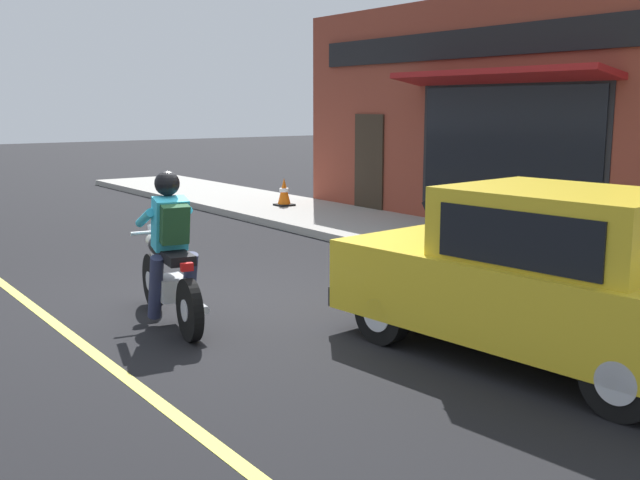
{
  "coord_description": "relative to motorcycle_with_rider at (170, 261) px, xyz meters",
  "views": [
    {
      "loc": [
        -4.02,
        -7.4,
        2.28
      ],
      "look_at": [
        0.32,
        -1.44,
        0.95
      ],
      "focal_mm": 42.0,
      "sensor_mm": 36.0,
      "label": 1
    }
  ],
  "objects": [
    {
      "name": "storefront_building",
      "position": [
        7.07,
        2.42,
        1.43
      ],
      "size": [
        1.25,
        9.04,
        4.2
      ],
      "color": "brown",
      "rests_on": "ground"
    },
    {
      "name": "motorcycle_with_rider",
      "position": [
        0.0,
        0.0,
        0.0
      ],
      "size": [
        0.65,
        2.01,
        1.62
      ],
      "color": "black",
      "rests_on": "ground"
    },
    {
      "name": "ground_plane",
      "position": [
        0.78,
        0.27,
        -0.68
      ],
      "size": [
        80.0,
        80.0,
        0.0
      ],
      "primitive_type": "plane",
      "color": "black"
    },
    {
      "name": "traffic_cone",
      "position": [
        5.58,
        6.31,
        -0.25
      ],
      "size": [
        0.36,
        0.36,
        0.6
      ],
      "color": "black",
      "rests_on": "sidewalk_curb"
    },
    {
      "name": "sidewalk_curb",
      "position": [
        5.54,
        3.27,
        -0.61
      ],
      "size": [
        2.6,
        22.0,
        0.14
      ],
      "primitive_type": "cube",
      "color": "#9E9B93",
      "rests_on": "ground"
    },
    {
      "name": "car_hatchback",
      "position": [
        2.2,
        -3.03,
        0.09
      ],
      "size": [
        2.0,
        3.92,
        1.57
      ],
      "color": "black",
      "rests_on": "ground"
    }
  ]
}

